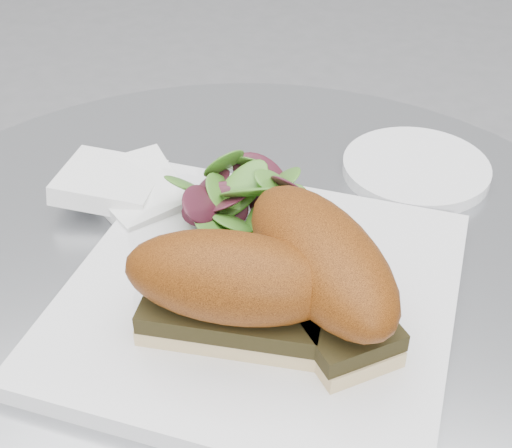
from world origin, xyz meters
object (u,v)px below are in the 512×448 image
(sandwich_right, at_px, (320,267))
(saucer, at_px, (416,168))
(plate, at_px, (260,296))
(sandwich_left, at_px, (231,287))

(sandwich_right, height_order, saucer, sandwich_right)
(plate, relative_size, saucer, 2.02)
(plate, xyz_separation_m, sandwich_left, (-0.01, -0.05, 0.05))
(plate, distance_m, sandwich_left, 0.07)
(sandwich_right, bearing_deg, saucer, 127.45)
(plate, xyz_separation_m, sandwich_right, (0.04, -0.02, 0.05))
(sandwich_left, relative_size, saucer, 1.04)
(sandwich_right, bearing_deg, plate, -145.51)
(sandwich_left, distance_m, saucer, 0.29)
(plate, bearing_deg, sandwich_right, -19.46)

